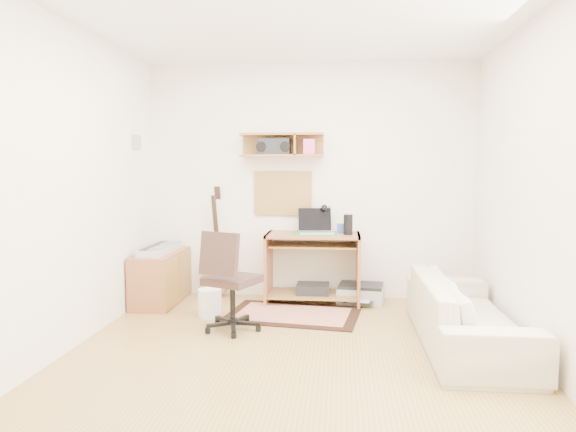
# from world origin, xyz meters

# --- Properties ---
(floor) EXTENTS (3.60, 4.00, 0.01)m
(floor) POSITION_xyz_m (0.00, 0.00, -0.01)
(floor) COLOR #AF8949
(floor) RESTS_ON ground
(ceiling) EXTENTS (3.60, 4.00, 0.01)m
(ceiling) POSITION_xyz_m (0.00, 0.00, 2.60)
(ceiling) COLOR white
(ceiling) RESTS_ON ground
(back_wall) EXTENTS (3.60, 0.01, 2.60)m
(back_wall) POSITION_xyz_m (0.00, 2.00, 1.30)
(back_wall) COLOR white
(back_wall) RESTS_ON ground
(left_wall) EXTENTS (0.01, 4.00, 2.60)m
(left_wall) POSITION_xyz_m (-1.80, 0.00, 1.30)
(left_wall) COLOR white
(left_wall) RESTS_ON ground
(right_wall) EXTENTS (0.01, 4.00, 2.60)m
(right_wall) POSITION_xyz_m (1.80, 0.00, 1.30)
(right_wall) COLOR white
(right_wall) RESTS_ON ground
(wall_shelf) EXTENTS (0.90, 0.25, 0.26)m
(wall_shelf) POSITION_xyz_m (-0.30, 1.88, 1.70)
(wall_shelf) COLOR #9C5C37
(wall_shelf) RESTS_ON back_wall
(cork_board) EXTENTS (0.64, 0.03, 0.49)m
(cork_board) POSITION_xyz_m (-0.30, 1.98, 1.17)
(cork_board) COLOR tan
(cork_board) RESTS_ON back_wall
(wall_photo) EXTENTS (0.02, 0.20, 0.15)m
(wall_photo) POSITION_xyz_m (-1.79, 1.50, 1.72)
(wall_photo) COLOR #4C8CBF
(wall_photo) RESTS_ON left_wall
(desk) EXTENTS (1.00, 0.55, 0.75)m
(desk) POSITION_xyz_m (0.05, 1.73, 0.38)
(desk) COLOR #9C5C37
(desk) RESTS_ON floor
(laptop) EXTENTS (0.41, 0.41, 0.27)m
(laptop) POSITION_xyz_m (0.08, 1.71, 0.89)
(laptop) COLOR silver
(laptop) RESTS_ON desk
(speaker) EXTENTS (0.10, 0.10, 0.21)m
(speaker) POSITION_xyz_m (0.42, 1.68, 0.86)
(speaker) COLOR black
(speaker) RESTS_ON desk
(desk_lamp) EXTENTS (0.10, 0.10, 0.30)m
(desk_lamp) POSITION_xyz_m (0.22, 1.87, 0.90)
(desk_lamp) COLOR black
(desk_lamp) RESTS_ON desk
(pencil_cup) EXTENTS (0.07, 0.07, 0.10)m
(pencil_cup) POSITION_xyz_m (0.34, 1.83, 0.80)
(pencil_cup) COLOR #3753A6
(pencil_cup) RESTS_ON desk
(boombox) EXTENTS (0.35, 0.16, 0.18)m
(boombox) POSITION_xyz_m (-0.39, 1.87, 1.68)
(boombox) COLOR black
(boombox) RESTS_ON wall_shelf
(rug) EXTENTS (1.38, 1.02, 0.02)m
(rug) POSITION_xyz_m (-0.12, 1.21, 0.01)
(rug) COLOR beige
(rug) RESTS_ON floor
(task_chair) EXTENTS (0.61, 0.61, 0.92)m
(task_chair) POSITION_xyz_m (-0.61, 0.67, 0.46)
(task_chair) COLOR #34241F
(task_chair) RESTS_ON floor
(cabinet) EXTENTS (0.40, 0.90, 0.55)m
(cabinet) POSITION_xyz_m (-1.58, 1.55, 0.28)
(cabinet) COLOR #9C5C37
(cabinet) RESTS_ON floor
(music_keyboard) EXTENTS (0.24, 0.78, 0.07)m
(music_keyboard) POSITION_xyz_m (-1.58, 1.55, 0.58)
(music_keyboard) COLOR #B2B5BA
(music_keyboard) RESTS_ON cabinet
(guitar) EXTENTS (0.37, 0.27, 1.25)m
(guitar) POSITION_xyz_m (-1.05, 1.86, 0.63)
(guitar) COLOR #99662F
(guitar) RESTS_ON floor
(waste_basket) EXTENTS (0.30, 0.30, 0.27)m
(waste_basket) POSITION_xyz_m (-0.92, 1.07, 0.14)
(waste_basket) COLOR white
(waste_basket) RESTS_ON floor
(printer) EXTENTS (0.53, 0.44, 0.18)m
(printer) POSITION_xyz_m (0.57, 1.81, 0.08)
(printer) COLOR #A5A8AA
(printer) RESTS_ON floor
(sofa) EXTENTS (0.55, 1.87, 0.73)m
(sofa) POSITION_xyz_m (1.38, 0.47, 0.37)
(sofa) COLOR beige
(sofa) RESTS_ON floor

